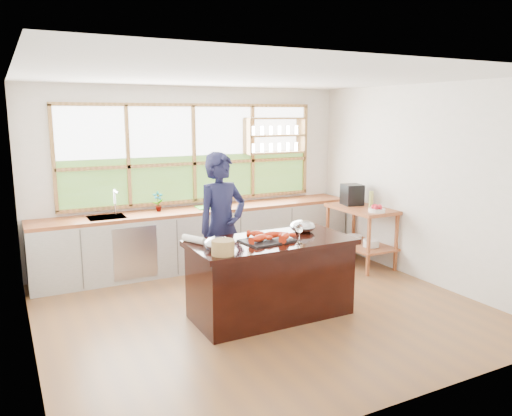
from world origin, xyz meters
TOP-DOWN VIEW (x-y plane):
  - ground_plane at (0.00, 0.00)m, footprint 5.00×5.00m
  - room_shell at (0.02, 0.51)m, footprint 5.02×4.52m
  - back_counter at (-0.02, 1.94)m, footprint 4.90×0.63m
  - right_shelf_unit at (2.19, 0.89)m, footprint 0.62×1.10m
  - island at (0.00, -0.20)m, footprint 1.85×0.90m
  - cook at (-0.30, 0.48)m, footprint 0.75×0.56m
  - potted_plant at (-0.65, 2.00)m, footprint 0.17×0.12m
  - cutting_board at (0.13, 1.94)m, footprint 0.42×0.32m
  - espresso_machine at (2.19, 1.14)m, footprint 0.33×0.35m
  - wine_bottle at (2.24, 0.75)m, footprint 0.08×0.08m
  - fruit_bowl at (2.14, 0.50)m, footprint 0.24×0.24m
  - slate_board at (-0.07, -0.24)m, footprint 0.59×0.46m
  - lobster_pile at (-0.05, -0.24)m, footprint 0.52×0.44m
  - mixing_bowl_left at (-0.68, -0.29)m, footprint 0.30×0.30m
  - mixing_bowl_right at (0.53, -0.03)m, footprint 0.31×0.31m
  - wine_glass at (0.20, -0.48)m, footprint 0.08×0.08m
  - wicker_basket at (-0.72, -0.50)m, footprint 0.24×0.24m
  - parchment_roll at (-0.82, 0.07)m, footprint 0.21×0.30m

SIDE VIEW (x-z plane):
  - ground_plane at x=0.00m, z-range 0.00..0.00m
  - island at x=0.00m, z-range 0.00..0.90m
  - back_counter at x=-0.02m, z-range 0.00..0.90m
  - right_shelf_unit at x=2.19m, z-range 0.15..1.05m
  - cutting_board at x=0.13m, z-range 0.90..0.91m
  - slate_board at x=-0.07m, z-range 0.90..0.92m
  - cook at x=-0.30m, z-range 0.00..1.85m
  - parchment_roll at x=-0.82m, z-range 0.90..0.98m
  - fruit_bowl at x=2.14m, z-range 0.89..1.00m
  - lobster_pile at x=-0.05m, z-range 0.92..1.00m
  - mixing_bowl_left at x=-0.68m, z-range 0.89..1.04m
  - mixing_bowl_right at x=0.53m, z-range 0.89..1.04m
  - wicker_basket at x=-0.72m, z-range 0.90..1.05m
  - wine_bottle at x=2.24m, z-range 0.90..1.16m
  - potted_plant at x=-0.65m, z-range 0.90..1.19m
  - espresso_machine at x=2.19m, z-range 0.90..1.22m
  - wine_glass at x=0.20m, z-range 0.95..1.17m
  - room_shell at x=0.02m, z-range 0.40..3.11m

